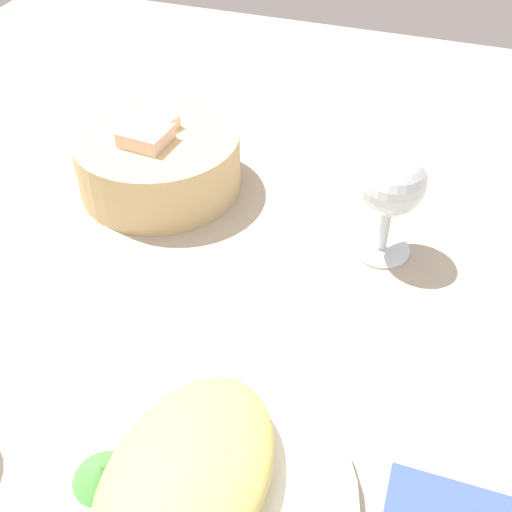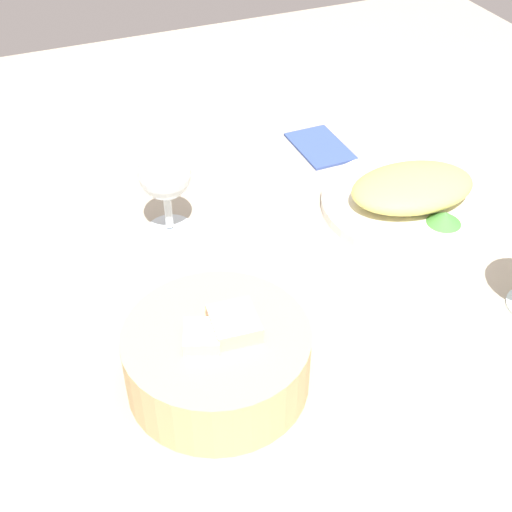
# 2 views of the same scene
# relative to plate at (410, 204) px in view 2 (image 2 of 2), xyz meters

# --- Properties ---
(ground_plane) EXTENTS (1.40, 1.40, 0.02)m
(ground_plane) POSITION_rel_plate_xyz_m (0.16, -0.01, -0.02)
(ground_plane) COLOR #ADA18C
(plate) EXTENTS (0.24, 0.24, 0.01)m
(plate) POSITION_rel_plate_xyz_m (0.00, 0.00, 0.00)
(plate) COLOR white
(plate) RESTS_ON ground_plane
(omelette) EXTENTS (0.17, 0.12, 0.04)m
(omelette) POSITION_rel_plate_xyz_m (0.00, -0.00, 0.03)
(omelette) COLOR #D5C463
(omelette) RESTS_ON plate
(lettuce_garnish) EXTENTS (0.04, 0.04, 0.02)m
(lettuce_garnish) POSITION_rel_plate_xyz_m (-0.01, 0.06, 0.02)
(lettuce_garnish) COLOR #458A3C
(lettuce_garnish) RESTS_ON plate
(bread_basket) EXTENTS (0.18, 0.18, 0.08)m
(bread_basket) POSITION_rel_plate_xyz_m (0.34, 0.18, 0.03)
(bread_basket) COLOR #D7B87E
(bread_basket) RESTS_ON ground_plane
(wine_glass_near) EXTENTS (0.06, 0.06, 0.12)m
(wine_glass_near) POSITION_rel_plate_xyz_m (0.31, -0.08, 0.07)
(wine_glass_near) COLOR silver
(wine_glass_near) RESTS_ON ground_plane
(folded_napkin) EXTENTS (0.07, 0.11, 0.01)m
(folded_napkin) POSITION_rel_plate_xyz_m (0.04, -0.19, -0.00)
(folded_napkin) COLOR #395099
(folded_napkin) RESTS_ON ground_plane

